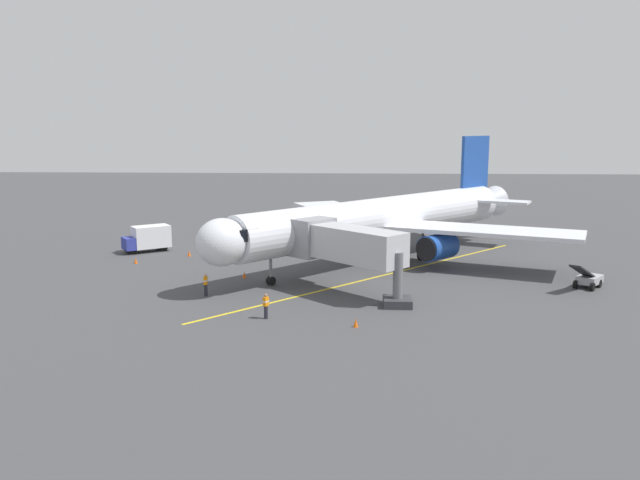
% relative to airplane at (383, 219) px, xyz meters
% --- Properties ---
extents(ground_plane, '(220.00, 220.00, 0.00)m').
position_rel_airplane_xyz_m(ground_plane, '(-0.33, -0.46, -4.00)').
color(ground_plane, '#424244').
extents(apron_lead_in_line, '(27.48, 29.39, 0.01)m').
position_rel_airplane_xyz_m(apron_lead_in_line, '(0.19, 6.21, -4.00)').
color(apron_lead_in_line, yellow).
rests_on(apron_lead_in_line, ground).
extents(airplane, '(32.77, 33.36, 11.50)m').
position_rel_airplane_xyz_m(airplane, '(0.00, 0.00, 0.00)').
color(airplane, silver).
rests_on(airplane, ground).
extents(jet_bridge, '(9.69, 9.27, 5.40)m').
position_rel_airplane_xyz_m(jet_bridge, '(3.78, 11.91, -0.24)').
color(jet_bridge, '#B7B7BC').
rests_on(jet_bridge, ground).
extents(ground_crew_marshaller, '(0.42, 0.47, 1.71)m').
position_rel_airplane_xyz_m(ground_crew_marshaller, '(8.60, 19.20, -3.12)').
color(ground_crew_marshaller, '#23232D').
rests_on(ground_crew_marshaller, ground).
extents(ground_crew_wing_walker, '(0.27, 0.41, 1.71)m').
position_rel_airplane_xyz_m(ground_crew_wing_walker, '(13.90, 13.63, -3.12)').
color(ground_crew_wing_walker, '#23232D').
rests_on(ground_crew_wing_walker, ground).
extents(box_truck_near_nose, '(4.88, 4.26, 2.62)m').
position_rel_airplane_xyz_m(box_truck_near_nose, '(23.61, -3.14, -2.62)').
color(box_truck_near_nose, '#2D3899').
rests_on(box_truck_near_nose, ground).
extents(belt_loader_portside, '(3.80, 4.32, 2.32)m').
position_rel_airplane_xyz_m(belt_loader_portside, '(-15.77, 9.64, -3.29)').
color(belt_loader_portside, '#9E9EA3').
rests_on(belt_loader_portside, ground).
extents(safety_cone_nose_left, '(0.32, 0.32, 0.55)m').
position_rel_airplane_xyz_m(safety_cone_nose_left, '(2.65, 20.73, -3.73)').
color(safety_cone_nose_left, '#F2590F').
rests_on(safety_cone_nose_left, ground).
extents(safety_cone_nose_right, '(0.32, 0.32, 0.55)m').
position_rel_airplane_xyz_m(safety_cone_nose_right, '(11.95, 7.76, -3.73)').
color(safety_cone_nose_right, '#F2590F').
rests_on(safety_cone_nose_right, ground).
extents(safety_cone_wing_port, '(0.32, 0.32, 0.55)m').
position_rel_airplane_xyz_m(safety_cone_wing_port, '(18.85, -1.07, -3.73)').
color(safety_cone_wing_port, '#F2590F').
rests_on(safety_cone_wing_port, ground).
extents(safety_cone_wing_starboard, '(0.32, 0.32, 0.55)m').
position_rel_airplane_xyz_m(safety_cone_wing_starboard, '(22.95, 2.59, -3.73)').
color(safety_cone_wing_starboard, '#F2590F').
rests_on(safety_cone_wing_starboard, ground).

